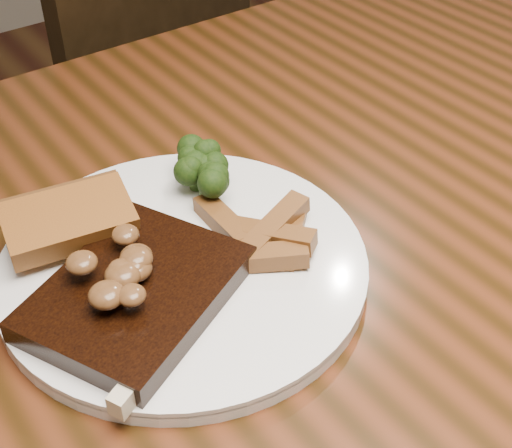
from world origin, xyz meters
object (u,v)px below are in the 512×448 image
Objects in this scene: dining_table at (263,333)px; garlic_bread at (73,238)px; chair_far at (124,117)px; plate at (184,267)px; steak at (137,294)px; potato_wedges at (256,231)px.

garlic_bread is (-0.13, 0.10, 0.12)m from dining_table.
chair_far is 0.75m from plate.
dining_table is 1.79× the size of chair_far.
garlic_bread is at bearing 42.57° from chair_far.
chair_far reaches higher than garlic_bread.
steak and potato_wedges have the same top height.
chair_far is 9.14× the size of potato_wedges.
steak is at bearing 176.27° from dining_table.
potato_wedges is (0.00, 0.01, 0.12)m from dining_table.
plate reaches higher than dining_table.
dining_table is at bearing -29.57° from steak.
potato_wedges is at bearing -13.47° from plate.
plate is 3.20× the size of potato_wedges.
garlic_bread is (-0.01, 0.09, -0.00)m from steak.
potato_wedges is (0.13, -0.08, 0.00)m from garlic_bread.
chair_far reaches higher than potato_wedges.
plate is (-0.25, -0.66, 0.27)m from chair_far.
plate is at bearing -3.70° from steak.
dining_table is at bearing -25.66° from plate.
steak reaches higher than dining_table.
dining_table is 0.12m from potato_wedges.
garlic_bread is 1.09× the size of potato_wedges.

